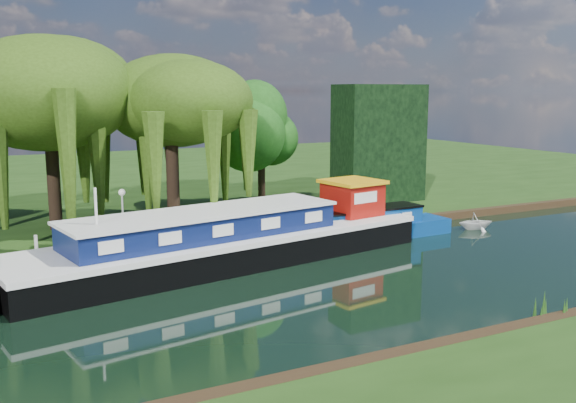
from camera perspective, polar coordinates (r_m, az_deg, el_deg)
ground at (r=24.91m, az=-10.01°, el=-9.10°), size 120.00×120.00×0.00m
far_bank at (r=57.53m, az=-20.09°, el=1.42°), size 120.00×52.00×0.45m
dutch_barge at (r=30.27m, az=-5.24°, el=-3.49°), size 20.97×7.95×4.32m
narrowboat at (r=34.51m, az=5.30°, el=-2.52°), size 12.92×2.60×1.87m
white_cruiser at (r=39.20m, az=16.31°, el=-2.39°), size 2.48×2.29×1.10m
willow_left at (r=37.11m, az=-20.53°, el=8.78°), size 8.38×8.38×10.04m
willow_right at (r=35.54m, az=-10.37°, el=7.68°), size 7.14×7.14×8.70m
tree_far_right at (r=42.51m, az=-2.39°, el=6.18°), size 4.33×4.33×7.08m
conifer_hedge at (r=44.90m, az=8.06°, el=5.16°), size 6.00×3.00×8.00m
lamppost at (r=34.34m, az=-14.52°, el=0.12°), size 0.36×0.36×2.56m
mooring_posts at (r=32.40m, az=-15.31°, el=-3.13°), size 19.16×0.16×1.00m
reeds_near at (r=21.62m, az=14.44°, el=-10.70°), size 33.70×1.50×1.10m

